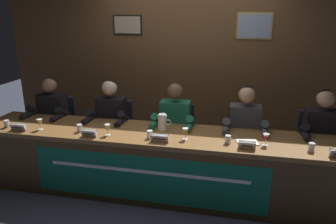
{
  "coord_description": "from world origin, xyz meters",
  "views": [
    {
      "loc": [
        0.68,
        -3.18,
        2.02
      ],
      "look_at": [
        0.0,
        0.0,
        0.99
      ],
      "focal_mm": 33.56,
      "sensor_mm": 36.0,
      "label": 1
    }
  ],
  "objects_px": {
    "juice_glass_center": "(185,132)",
    "juice_glass_right": "(266,137)",
    "chair_far_left": "(60,130)",
    "nameplate_right": "(247,145)",
    "water_cup_far_left": "(7,124)",
    "nameplate_left": "(89,133)",
    "nameplate_center": "(160,138)",
    "panelist_far_left": "(50,116)",
    "document_stack_right": "(247,142)",
    "juice_glass_far_left": "(40,122)",
    "water_cup_right": "(228,140)",
    "juice_glass_left": "(108,128)",
    "chair_center": "(177,140)",
    "panelist_left": "(110,120)",
    "conference_table": "(165,156)",
    "water_cup_center": "(150,135)",
    "nameplate_far_left": "(18,127)",
    "water_pitcher_central": "(162,122)",
    "chair_far_right": "(314,151)",
    "panelist_right": "(244,130)",
    "water_cup_far_right": "(311,148)",
    "chair_left": "(116,135)",
    "panelist_center": "(174,125)",
    "water_cup_left": "(80,128)",
    "chair_right": "(243,145)",
    "panelist_far_right": "(322,136)"
  },
  "relations": [
    {
      "from": "panelist_far_left",
      "to": "nameplate_far_left",
      "type": "xyz_separation_m",
      "value": [
        -0.01,
        -0.62,
        0.07
      ]
    },
    {
      "from": "juice_glass_far_left",
      "to": "water_cup_right",
      "type": "xyz_separation_m",
      "value": [
        2.12,
        0.05,
        -0.05
      ]
    },
    {
      "from": "juice_glass_far_left",
      "to": "water_cup_far_right",
      "type": "distance_m",
      "value": 2.91
    },
    {
      "from": "nameplate_left",
      "to": "panelist_far_right",
      "type": "xyz_separation_m",
      "value": [
        2.49,
        0.63,
        -0.07
      ]
    },
    {
      "from": "nameplate_left",
      "to": "nameplate_center",
      "type": "relative_size",
      "value": 0.87
    },
    {
      "from": "panelist_far_right",
      "to": "nameplate_left",
      "type": "bearing_deg",
      "value": -165.84
    },
    {
      "from": "panelist_far_left",
      "to": "chair_far_right",
      "type": "distance_m",
      "value": 3.37
    },
    {
      "from": "juice_glass_left",
      "to": "water_cup_left",
      "type": "relative_size",
      "value": 1.46
    },
    {
      "from": "panelist_far_left",
      "to": "document_stack_right",
      "type": "distance_m",
      "value": 2.57
    },
    {
      "from": "conference_table",
      "to": "water_cup_far_right",
      "type": "distance_m",
      "value": 1.48
    },
    {
      "from": "juice_glass_right",
      "to": "juice_glass_left",
      "type": "bearing_deg",
      "value": -177.57
    },
    {
      "from": "nameplate_center",
      "to": "conference_table",
      "type": "bearing_deg",
      "value": 77.24
    },
    {
      "from": "chair_far_left",
      "to": "water_cup_right",
      "type": "height_order",
      "value": "chair_far_left"
    },
    {
      "from": "nameplate_far_left",
      "to": "chair_right",
      "type": "bearing_deg",
      "value": 17.99
    },
    {
      "from": "juice_glass_right",
      "to": "conference_table",
      "type": "bearing_deg",
      "value": -179.81
    },
    {
      "from": "juice_glass_center",
      "to": "chair_far_right",
      "type": "height_order",
      "value": "chair_far_right"
    },
    {
      "from": "chair_far_left",
      "to": "juice_glass_right",
      "type": "relative_size",
      "value": 7.23
    },
    {
      "from": "water_pitcher_central",
      "to": "document_stack_right",
      "type": "height_order",
      "value": "water_pitcher_central"
    },
    {
      "from": "panelist_far_left",
      "to": "chair_far_right",
      "type": "relative_size",
      "value": 1.37
    },
    {
      "from": "chair_left",
      "to": "nameplate_center",
      "type": "xyz_separation_m",
      "value": [
        0.8,
        -0.8,
        0.34
      ]
    },
    {
      "from": "water_cup_left",
      "to": "nameplate_center",
      "type": "height_order",
      "value": "water_cup_left"
    },
    {
      "from": "chair_right",
      "to": "nameplate_right",
      "type": "xyz_separation_m",
      "value": [
        0.01,
        -0.8,
        0.34
      ]
    },
    {
      "from": "conference_table",
      "to": "water_cup_far_left",
      "type": "height_order",
      "value": "water_cup_far_left"
    },
    {
      "from": "panelist_left",
      "to": "document_stack_right",
      "type": "xyz_separation_m",
      "value": [
        1.7,
        -0.44,
        0.03
      ]
    },
    {
      "from": "water_cup_far_left",
      "to": "panelist_left",
      "type": "bearing_deg",
      "value": 27.72
    },
    {
      "from": "juice_glass_center",
      "to": "juice_glass_right",
      "type": "distance_m",
      "value": 0.82
    },
    {
      "from": "water_pitcher_central",
      "to": "nameplate_left",
      "type": "bearing_deg",
      "value": -153.69
    },
    {
      "from": "panelist_right",
      "to": "water_pitcher_central",
      "type": "relative_size",
      "value": 5.83
    },
    {
      "from": "panelist_far_left",
      "to": "chair_center",
      "type": "distance_m",
      "value": 1.71
    },
    {
      "from": "chair_right",
      "to": "nameplate_center",
      "type": "bearing_deg",
      "value": -137.34
    },
    {
      "from": "panelist_center",
      "to": "chair_far_right",
      "type": "bearing_deg",
      "value": 6.78
    },
    {
      "from": "juice_glass_far_left",
      "to": "chair_center",
      "type": "relative_size",
      "value": 0.14
    },
    {
      "from": "water_cup_far_left",
      "to": "water_cup_right",
      "type": "bearing_deg",
      "value": 1.35
    },
    {
      "from": "chair_far_left",
      "to": "nameplate_right",
      "type": "xyz_separation_m",
      "value": [
        2.52,
        -0.8,
        0.34
      ]
    },
    {
      "from": "conference_table",
      "to": "panelist_far_right",
      "type": "distance_m",
      "value": 1.76
    },
    {
      "from": "water_cup_left",
      "to": "panelist_center",
      "type": "relative_size",
      "value": 0.07
    },
    {
      "from": "nameplate_far_left",
      "to": "water_cup_right",
      "type": "height_order",
      "value": "water_cup_right"
    },
    {
      "from": "conference_table",
      "to": "juice_glass_left",
      "type": "relative_size",
      "value": 36.18
    },
    {
      "from": "juice_glass_center",
      "to": "water_cup_far_left",
      "type": "bearing_deg",
      "value": -177.99
    },
    {
      "from": "water_cup_far_left",
      "to": "nameplate_left",
      "type": "xyz_separation_m",
      "value": [
        1.07,
        -0.08,
        0.0
      ]
    },
    {
      "from": "panelist_far_left",
      "to": "nameplate_far_left",
      "type": "height_order",
      "value": "panelist_far_left"
    },
    {
      "from": "panelist_left",
      "to": "juice_glass_left",
      "type": "bearing_deg",
      "value": -69.37
    },
    {
      "from": "chair_far_left",
      "to": "juice_glass_far_left",
      "type": "bearing_deg",
      "value": -73.76
    },
    {
      "from": "chair_far_right",
      "to": "panelist_right",
      "type": "bearing_deg",
      "value": -166.62
    },
    {
      "from": "panelist_far_left",
      "to": "water_cup_far_left",
      "type": "distance_m",
      "value": 0.6
    },
    {
      "from": "nameplate_left",
      "to": "juice_glass_left",
      "type": "bearing_deg",
      "value": 26.69
    },
    {
      "from": "nameplate_left",
      "to": "juice_glass_center",
      "type": "distance_m",
      "value": 1.04
    },
    {
      "from": "nameplate_right",
      "to": "panelist_far_right",
      "type": "bearing_deg",
      "value": 35.97
    },
    {
      "from": "chair_center",
      "to": "panelist_left",
      "type": "bearing_deg",
      "value": -166.62
    },
    {
      "from": "conference_table",
      "to": "water_cup_center",
      "type": "distance_m",
      "value": 0.31
    }
  ]
}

